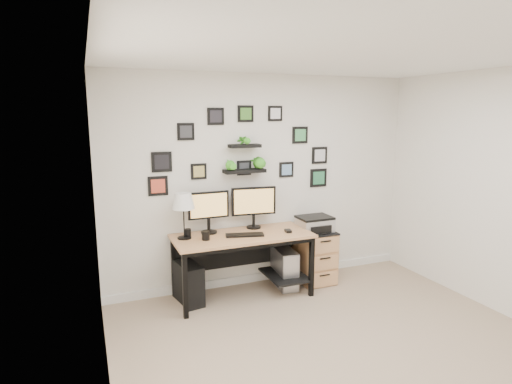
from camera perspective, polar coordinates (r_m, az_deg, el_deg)
name	(u,v)px	position (r m, az deg, el deg)	size (l,w,h in m)	color
room	(265,276)	(5.65, 1.16, -11.15)	(4.00, 4.00, 4.00)	tan
desk	(244,244)	(5.04, -1.57, -6.92)	(1.60, 0.70, 0.75)	tan
monitor_left	(209,209)	(4.97, -6.34, -2.28)	(0.48, 0.19, 0.49)	black
monitor_right	(254,204)	(5.16, -0.30, -1.60)	(0.55, 0.19, 0.51)	black
keyboard	(245,235)	(4.91, -1.52, -5.74)	(0.43, 0.14, 0.02)	black
mouse	(288,231)	(5.07, 4.30, -5.19)	(0.06, 0.10, 0.03)	black
table_lamp	(183,202)	(4.78, -9.67, -1.35)	(0.25, 0.25, 0.52)	black
mug	(206,236)	(4.78, -6.72, -5.79)	(0.09, 0.09, 0.10)	black
pen_cup	(188,233)	(4.91, -9.09, -5.42)	(0.07, 0.07, 0.10)	black
pc_tower_black	(189,283)	(5.02, -8.97, -11.91)	(0.20, 0.46, 0.46)	black
pc_tower_grey	(285,268)	(5.40, 3.83, -10.06)	(0.26, 0.50, 0.48)	gray
file_cabinet	(314,256)	(5.57, 7.79, -8.42)	(0.43, 0.53, 0.67)	tan
printer	(315,224)	(5.42, 7.82, -4.22)	(0.42, 0.34, 0.19)	silver
wall_decor	(246,154)	(5.12, -1.38, 5.08)	(2.31, 0.18, 1.04)	black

